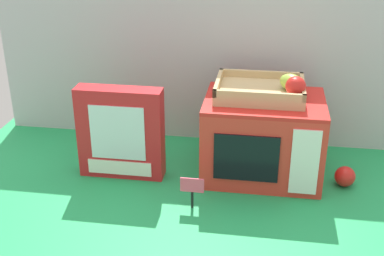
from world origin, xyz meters
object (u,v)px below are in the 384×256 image
(cookie_set_box, at_px, (121,133))
(loose_toy_apple, at_px, (345,176))
(price_sign, at_px, (192,188))
(food_groups_crate, at_px, (266,90))
(toy_microwave, at_px, (263,137))

(cookie_set_box, distance_m, loose_toy_apple, 0.73)
(cookie_set_box, relative_size, price_sign, 3.01)
(cookie_set_box, bearing_deg, food_groups_crate, 11.86)
(toy_microwave, relative_size, loose_toy_apple, 5.76)
(price_sign, bearing_deg, cookie_set_box, 147.29)
(toy_microwave, height_order, price_sign, toy_microwave)
(loose_toy_apple, bearing_deg, toy_microwave, 172.16)
(price_sign, bearing_deg, toy_microwave, 51.08)
(toy_microwave, relative_size, cookie_set_box, 1.25)
(toy_microwave, bearing_deg, food_groups_crate, 87.99)
(loose_toy_apple, bearing_deg, food_groups_crate, 168.02)
(food_groups_crate, xyz_separation_m, loose_toy_apple, (0.27, -0.06, -0.26))
(price_sign, height_order, loose_toy_apple, price_sign)
(toy_microwave, height_order, food_groups_crate, food_groups_crate)
(food_groups_crate, xyz_separation_m, cookie_set_box, (-0.45, -0.09, -0.14))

